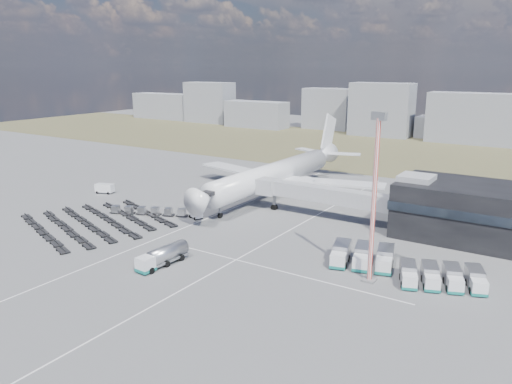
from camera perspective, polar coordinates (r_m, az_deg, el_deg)
The scene contains 16 objects.
ground at distance 97.24m, azimuth -7.31°, elevation -4.28°, with size 420.00×420.00×0.00m, color #565659.
grass_strip at distance 192.24m, azimuth 14.34°, elevation 4.66°, with size 420.00×90.00×0.01m, color #4C442E.
lane_markings at distance 93.84m, azimuth -1.54°, elevation -4.85°, with size 47.12×110.00×0.01m.
terminal at distance 98.16m, azimuth 24.57°, elevation -2.11°, with size 30.40×16.40×11.00m.
jet_bridge at distance 103.87m, azimuth 6.69°, elevation -0.14°, with size 30.30×3.80×7.05m.
airliner at distance 121.40m, azimuth 2.48°, elevation 2.17°, with size 51.59×64.53×17.62m.
skyline at distance 230.30m, azimuth 15.58°, elevation 8.37°, with size 313.02×26.26×23.22m.
fuel_tanker at distance 80.72m, azimuth -10.61°, elevation -7.21°, with size 2.98×9.64×3.08m.
pushback_tug at distance 103.88m, azimuth -6.87°, elevation -2.64°, with size 3.00×1.69×1.38m, color silver.
utility_van at distance 128.67m, azimuth -16.91°, elevation 0.38°, with size 4.43×2.01×2.36m, color silver.
catering_truck at distance 127.59m, azimuth 5.01°, elevation 0.94°, with size 4.64×6.49×2.76m.
service_trucks_near at distance 81.12m, azimuth 12.07°, elevation -7.17°, with size 10.81×9.19×2.84m.
service_trucks_far at distance 77.24m, azimuth 20.45°, elevation -9.05°, with size 12.85×9.90×2.53m.
uld_row at distance 107.26m, azimuth -11.45°, elevation -2.15°, with size 18.87×9.38×1.55m.
baggage_dollies at distance 105.18m, azimuth -17.82°, elevation -3.22°, with size 32.43×30.26×0.73m.
floodlight_mast at distance 72.24m, azimuth 13.32°, elevation -0.87°, with size 2.36×1.91×24.69m.
Camera 1 is at (60.02, -70.00, 30.85)m, focal length 35.00 mm.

